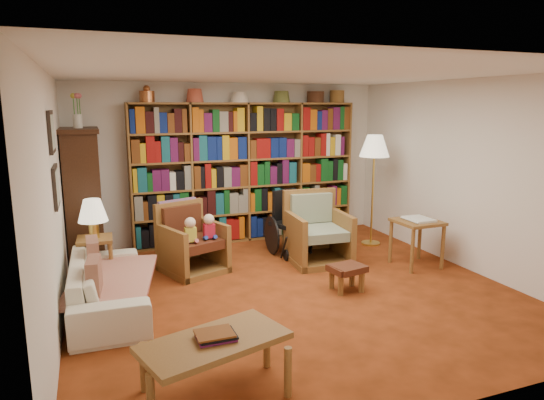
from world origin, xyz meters
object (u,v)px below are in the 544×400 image
footstool_b (348,270)px  coffee_table (214,346)px  armchair_leather (191,242)px  footstool_a (346,270)px  armchair_sage (315,235)px  wheelchair (288,225)px  side_table_papers (417,228)px  side_table_lamp (95,250)px  floor_lamp (374,150)px  sofa (108,285)px

footstool_b → coffee_table: size_ratio=0.35×
armchair_leather → footstool_a: armchair_leather is taller
armchair_sage → wheelchair: bearing=113.5°
armchair_leather → wheelchair: (1.49, 0.26, 0.05)m
coffee_table → footstool_a: bearing=37.3°
armchair_sage → side_table_papers: (1.18, -0.71, 0.16)m
wheelchair → armchair_sage: bearing=-66.5°
armchair_leather → footstool_b: (1.56, -1.41, -0.12)m
armchair_leather → side_table_lamp: bearing=-174.5°
footstool_a → footstool_b: (0.03, -0.01, 0.00)m
armchair_leather → side_table_papers: 3.04m
armchair_leather → armchair_sage: armchair_sage is taller
armchair_sage → wheelchair: size_ratio=1.06×
side_table_lamp → footstool_b: side_table_lamp is taller
armchair_sage → coffee_table: armchair_sage is taller
footstool_b → side_table_lamp: bearing=154.8°
wheelchair → side_table_papers: (1.39, -1.20, 0.11)m
wheelchair → coffee_table: (-1.91, -3.15, -0.03)m
armchair_leather → footstool_b: bearing=-42.1°
armchair_sage → side_table_papers: bearing=-31.1°
wheelchair → footstool_a: size_ratio=2.31×
wheelchair → footstool_a: bearing=-88.5°
side_table_lamp → footstool_a: bearing=-25.2°
side_table_lamp → coffee_table: bearing=-74.2°
wheelchair → footstool_a: wheelchair is taller
side_table_lamp → wheelchair: (2.69, 0.37, -0.01)m
side_table_lamp → armchair_leather: armchair_leather is taller
floor_lamp → armchair_sage: bearing=-161.0°
side_table_lamp → footstool_a: size_ratio=1.46×
armchair_leather → side_table_papers: bearing=-18.0°
armchair_leather → coffee_table: bearing=-98.2°
floor_lamp → footstool_a: (-1.34, -1.58, -1.23)m
armchair_leather → floor_lamp: 3.09m
armchair_leather → floor_lamp: size_ratio=0.56×
wheelchair → floor_lamp: floor_lamp is taller
side_table_papers → footstool_a: bearing=-161.0°
floor_lamp → coffee_table: size_ratio=1.43×
side_table_lamp → armchair_leather: (1.20, 0.12, -0.06)m
side_table_lamp → armchair_leather: 1.20m
footstool_a → footstool_b: 0.03m
side_table_papers → footstool_a: size_ratio=1.66×
sofa → armchair_sage: 2.90m
sofa → coffee_table: sofa is taller
floor_lamp → side_table_papers: (0.00, -1.12, -0.95)m
side_table_papers → coffee_table: 3.83m
footstool_b → side_table_papers: bearing=19.8°
sofa → armchair_leather: size_ratio=1.95×
armchair_leather → armchair_sage: 1.72m
sofa → side_table_lamp: (-0.10, 0.84, 0.16)m
sofa → floor_lamp: 4.31m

